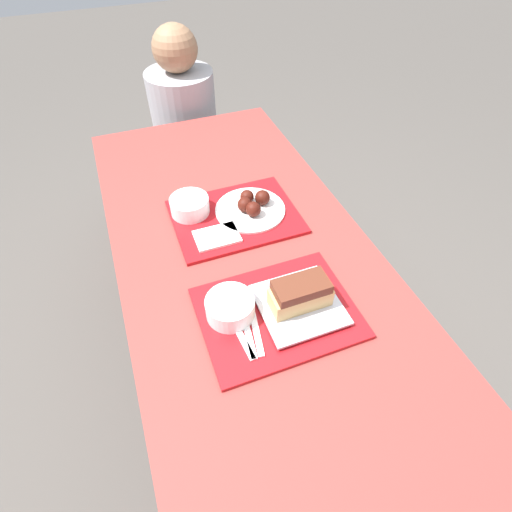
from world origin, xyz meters
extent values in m
plane|color=#4C4742|center=(0.00, 0.00, 0.00)|extent=(12.00, 12.00, 0.00)
cube|color=maroon|center=(0.00, 0.00, 0.74)|extent=(0.77, 1.85, 0.04)
cylinder|color=maroon|center=(-0.32, 0.85, 0.36)|extent=(0.07, 0.07, 0.72)
cylinder|color=maroon|center=(0.32, 0.85, 0.36)|extent=(0.07, 0.07, 0.72)
cube|color=maroon|center=(0.00, 1.15, 0.40)|extent=(0.73, 0.28, 0.04)
cylinder|color=maroon|center=(-0.31, 1.15, 0.19)|extent=(0.06, 0.06, 0.38)
cylinder|color=maroon|center=(0.31, 1.15, 0.19)|extent=(0.06, 0.06, 0.38)
cube|color=#B21419|center=(0.00, -0.19, 0.77)|extent=(0.41, 0.31, 0.01)
cube|color=#B21419|center=(0.02, 0.22, 0.77)|extent=(0.41, 0.31, 0.01)
cylinder|color=white|center=(-0.12, -0.16, 0.80)|extent=(0.13, 0.13, 0.06)
cylinder|color=beige|center=(-0.12, -0.16, 0.83)|extent=(0.11, 0.11, 0.01)
cylinder|color=white|center=(0.06, -0.20, 0.78)|extent=(0.20, 0.20, 0.01)
cube|color=silver|center=(0.06, -0.20, 0.79)|extent=(0.21, 0.21, 0.01)
cube|color=tan|center=(0.06, -0.20, 0.82)|extent=(0.16, 0.07, 0.05)
cube|color=#562819|center=(0.06, -0.20, 0.86)|extent=(0.14, 0.08, 0.03)
cube|color=white|center=(-0.09, -0.22, 0.78)|extent=(0.04, 0.17, 0.00)
cube|color=white|center=(-0.07, -0.22, 0.78)|extent=(0.05, 0.17, 0.00)
cube|color=white|center=(-0.12, -0.22, 0.78)|extent=(0.03, 0.17, 0.00)
cube|color=teal|center=(0.00, -0.12, 0.78)|extent=(0.04, 0.03, 0.01)
cylinder|color=white|center=(-0.11, 0.28, 0.80)|extent=(0.13, 0.13, 0.06)
cylinder|color=beige|center=(-0.11, 0.28, 0.83)|extent=(0.11, 0.11, 0.01)
cylinder|color=white|center=(0.07, 0.22, 0.78)|extent=(0.23, 0.23, 0.01)
sphere|color=#42140C|center=(0.12, 0.23, 0.81)|extent=(0.05, 0.05, 0.05)
sphere|color=#42140C|center=(0.08, 0.26, 0.81)|extent=(0.05, 0.05, 0.05)
sphere|color=#42140C|center=(0.06, 0.22, 0.81)|extent=(0.05, 0.05, 0.05)
sphere|color=#42140C|center=(0.07, 0.19, 0.81)|extent=(0.05, 0.05, 0.05)
cube|color=white|center=(-0.07, 0.14, 0.78)|extent=(0.14, 0.10, 0.01)
cylinder|color=#9E9EA3|center=(0.06, 1.15, 0.66)|extent=(0.32, 0.32, 0.47)
sphere|color=#936B4C|center=(0.06, 1.15, 0.99)|extent=(0.20, 0.20, 0.20)
camera|label=1|loc=(-0.27, -0.75, 1.64)|focal=28.00mm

